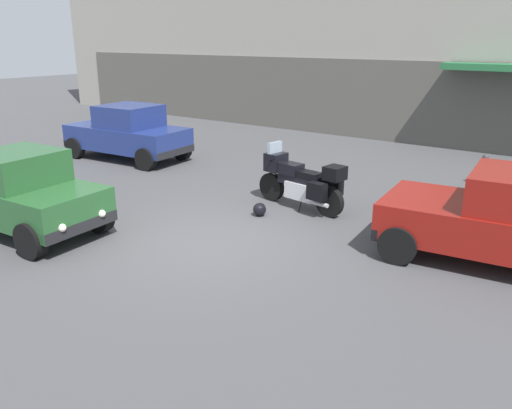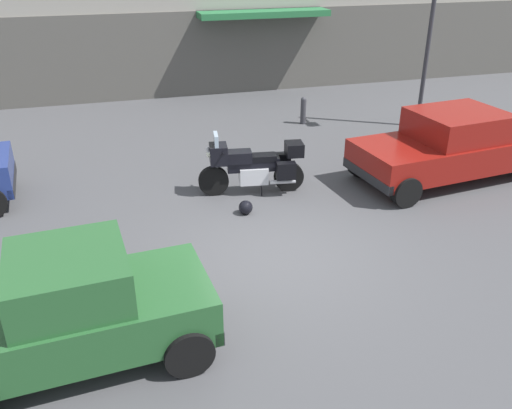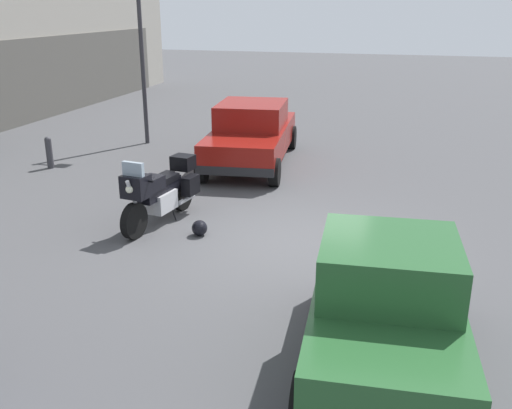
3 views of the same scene
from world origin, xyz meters
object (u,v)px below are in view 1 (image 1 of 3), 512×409
(helmet, at_px, (260,209))
(bollard_curbside, at_px, (484,169))
(car_compact_side, at_px, (20,193))
(motorcycle, at_px, (301,181))
(car_hatchback_near, at_px, (128,133))

(helmet, relative_size, bollard_curbside, 0.35)
(car_compact_side, relative_size, bollard_curbside, 4.44)
(motorcycle, relative_size, bollard_curbside, 2.82)
(car_compact_side, distance_m, bollard_curbside, 10.63)
(motorcycle, height_order, car_compact_side, car_compact_side)
(helmet, height_order, car_compact_side, car_compact_side)
(helmet, xyz_separation_m, bollard_curbside, (3.16, 5.18, 0.29))
(helmet, relative_size, car_compact_side, 0.08)
(helmet, xyz_separation_m, car_hatchback_near, (-6.29, 1.92, 0.67))
(car_hatchback_near, bearing_deg, helmet, 158.45)
(car_hatchback_near, bearing_deg, motorcycle, 167.03)
(helmet, relative_size, car_hatchback_near, 0.07)
(car_hatchback_near, distance_m, bollard_curbside, 10.00)
(motorcycle, xyz_separation_m, car_hatchback_near, (-6.72, 0.99, 0.19))
(motorcycle, relative_size, car_compact_side, 0.63)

